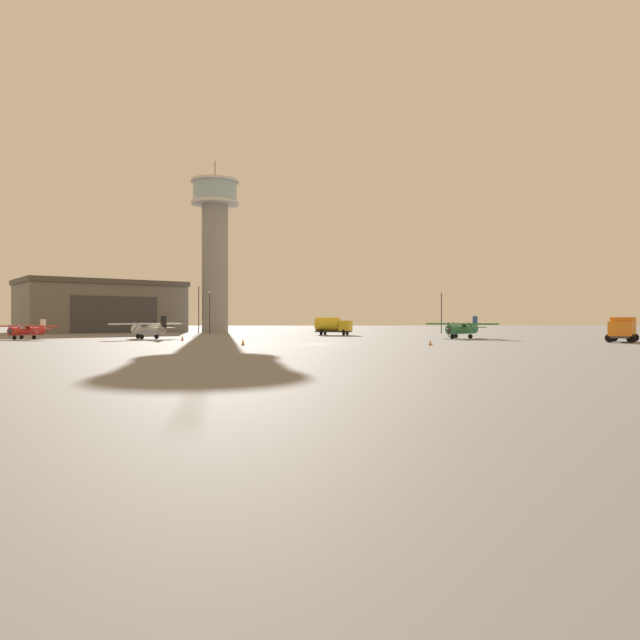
% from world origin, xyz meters
% --- Properties ---
extents(ground_plane, '(400.00, 400.00, 0.00)m').
position_xyz_m(ground_plane, '(0.00, 0.00, 0.00)').
color(ground_plane, slate).
extents(control_tower, '(9.72, 9.72, 35.18)m').
position_xyz_m(control_tower, '(-19.08, 57.88, 18.67)').
color(control_tower, gray).
rests_on(control_tower, ground_plane).
extents(hangar, '(36.47, 33.50, 10.64)m').
position_xyz_m(hangar, '(-43.14, 60.97, 5.34)').
color(hangar, '#6B665B').
rests_on(hangar, ground_plane).
extents(airplane_green, '(8.34, 8.66, 3.10)m').
position_xyz_m(airplane_green, '(20.64, 17.37, 1.45)').
color(airplane_green, '#287A42').
rests_on(airplane_green, ground_plane).
extents(airplane_silver, '(8.32, 8.72, 3.10)m').
position_xyz_m(airplane_silver, '(-22.12, 16.98, 1.45)').
color(airplane_silver, '#B7BABF').
rests_on(airplane_silver, ground_plane).
extents(airplane_red, '(8.98, 7.05, 2.67)m').
position_xyz_m(airplane_red, '(-37.91, 16.39, 1.24)').
color(airplane_red, red).
rests_on(airplane_red, ground_plane).
extents(truck_box_orange, '(5.37, 6.23, 2.89)m').
position_xyz_m(truck_box_orange, '(35.64, 4.11, 1.61)').
color(truck_box_orange, '#38383D').
rests_on(truck_box_orange, ground_plane).
extents(truck_fuel_tanker_yellow, '(6.46, 4.45, 3.04)m').
position_xyz_m(truck_fuel_tanker_yellow, '(3.76, 35.65, 1.67)').
color(truck_fuel_tanker_yellow, '#38383D').
rests_on(truck_fuel_tanker_yellow, ground_plane).
extents(light_post_west, '(0.44, 0.44, 8.02)m').
position_xyz_m(light_post_west, '(25.05, 46.99, 4.82)').
color(light_post_west, '#38383D').
rests_on(light_post_west, ground_plane).
extents(light_post_east, '(0.44, 0.44, 9.07)m').
position_xyz_m(light_post_east, '(-20.86, 48.88, 5.37)').
color(light_post_east, '#38383D').
rests_on(light_post_east, ground_plane).
extents(light_post_north, '(0.44, 0.44, 7.97)m').
position_xyz_m(light_post_north, '(-18.49, 46.70, 4.80)').
color(light_post_north, '#38383D').
rests_on(light_post_north, ground_plane).
extents(traffic_cone_near_left, '(0.36, 0.36, 0.60)m').
position_xyz_m(traffic_cone_near_left, '(11.38, -3.60, 0.29)').
color(traffic_cone_near_left, black).
rests_on(traffic_cone_near_left, ground_plane).
extents(traffic_cone_near_right, '(0.36, 0.36, 0.66)m').
position_xyz_m(traffic_cone_near_right, '(-7.62, -2.69, 0.33)').
color(traffic_cone_near_right, black).
rests_on(traffic_cone_near_right, ground_plane).
extents(traffic_cone_mid_apron, '(0.36, 0.36, 0.62)m').
position_xyz_m(traffic_cone_mid_apron, '(-16.49, 11.25, 0.30)').
color(traffic_cone_mid_apron, black).
rests_on(traffic_cone_mid_apron, ground_plane).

